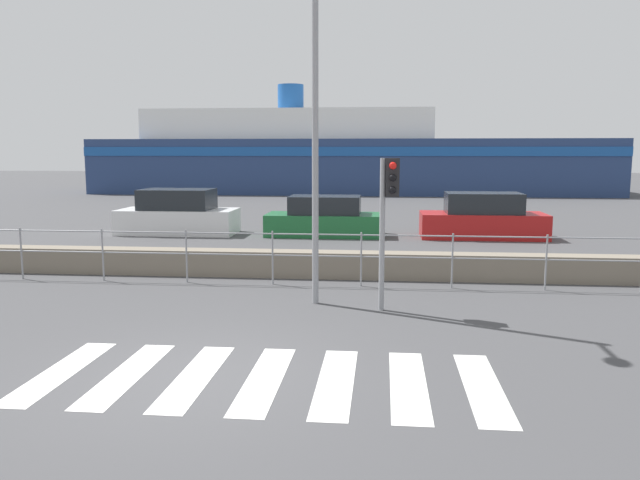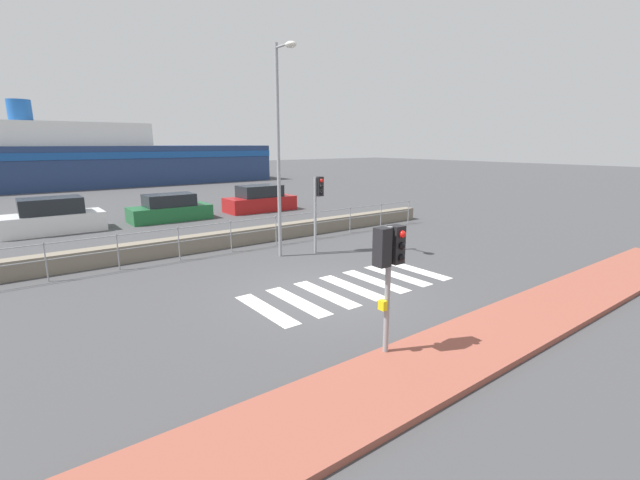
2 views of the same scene
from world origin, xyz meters
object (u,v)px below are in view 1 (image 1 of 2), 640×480
object	(u,v)px
traffic_light_far	(389,199)
parked_car_white	(178,215)
ferry_boat	(338,158)
parked_car_red	(483,219)
streetlamp	(314,72)
parked_car_green	(325,219)

from	to	relation	value
traffic_light_far	parked_car_white	world-z (taller)	traffic_light_far
traffic_light_far	parked_car_white	size ratio (longest dim) A/B	0.67
traffic_light_far	ferry_boat	bearing A→B (deg)	95.68
ferry_boat	parked_car_white	bearing A→B (deg)	-99.65
parked_car_white	parked_car_red	bearing A→B (deg)	-0.00
traffic_light_far	streetlamp	xyz separation A→B (m)	(-1.35, 0.22, 2.24)
parked_car_green	ferry_boat	bearing A→B (deg)	93.06
parked_car_white	ferry_boat	bearing A→B (deg)	80.35
traffic_light_far	parked_car_red	size ratio (longest dim) A/B	0.67
parked_car_white	streetlamp	bearing A→B (deg)	-58.94
ferry_boat	parked_car_white	size ratio (longest dim) A/B	8.58
streetlamp	parked_car_red	xyz separation A→B (m)	(4.55, 9.74, -3.61)
traffic_light_far	ferry_boat	size ratio (longest dim) A/B	0.08
traffic_light_far	parked_car_white	bearing A→B (deg)	125.92
parked_car_red	ferry_boat	bearing A→B (deg)	105.72
traffic_light_far	parked_car_green	world-z (taller)	traffic_light_far
traffic_light_far	parked_car_green	distance (m)	10.26
ferry_boat	parked_car_green	xyz separation A→B (m)	(1.23, -23.07, -1.82)
ferry_boat	streetlamp	bearing A→B (deg)	-86.62
streetlamp	parked_car_red	bearing A→B (deg)	64.94
streetlamp	parked_car_red	size ratio (longest dim) A/B	1.71
streetlamp	parked_car_white	distance (m)	11.92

